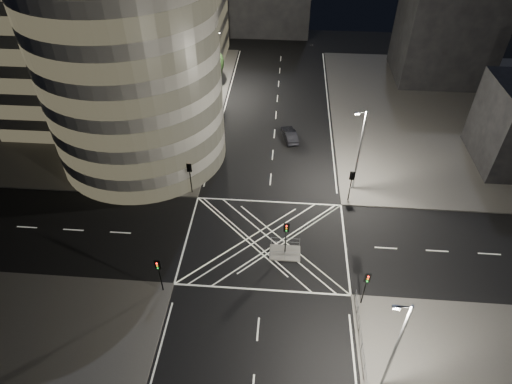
# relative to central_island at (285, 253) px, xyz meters

# --- Properties ---
(ground) EXTENTS (120.00, 120.00, 0.00)m
(ground) POSITION_rel_central_island_xyz_m (-2.00, 1.50, -0.07)
(ground) COLOR black
(ground) RESTS_ON ground
(sidewalk_far_left) EXTENTS (42.00, 42.00, 0.15)m
(sidewalk_far_left) POSITION_rel_central_island_xyz_m (-31.00, 28.50, 0.00)
(sidewalk_far_left) COLOR #575552
(sidewalk_far_left) RESTS_ON ground
(sidewalk_far_right) EXTENTS (42.00, 42.00, 0.15)m
(sidewalk_far_right) POSITION_rel_central_island_xyz_m (27.00, 28.50, 0.00)
(sidewalk_far_right) COLOR #575552
(sidewalk_far_right) RESTS_ON ground
(central_island) EXTENTS (3.00, 2.00, 0.15)m
(central_island) POSITION_rel_central_island_xyz_m (0.00, 0.00, 0.00)
(central_island) COLOR slate
(central_island) RESTS_ON ground
(office_tower_curved) EXTENTS (30.00, 29.00, 27.20)m
(office_tower_curved) POSITION_rel_central_island_xyz_m (-22.74, 20.24, 12.58)
(office_tower_curved) COLOR #9A9791
(office_tower_curved) RESTS_ON sidewalk_far_left
(building_right_far) EXTENTS (14.00, 12.00, 15.00)m
(building_right_far) POSITION_rel_central_island_xyz_m (24.00, 41.50, 7.58)
(building_right_far) COLOR black
(building_right_far) RESTS_ON sidewalk_far_right
(tree_a) EXTENTS (4.08, 4.08, 6.35)m
(tree_a) POSITION_rel_central_island_xyz_m (-12.50, 10.50, 4.07)
(tree_a) COLOR black
(tree_a) RESTS_ON sidewalk_far_left
(tree_b) EXTENTS (4.12, 4.12, 6.68)m
(tree_b) POSITION_rel_central_island_xyz_m (-12.50, 16.50, 4.37)
(tree_b) COLOR black
(tree_b) RESTS_ON sidewalk_far_left
(tree_c) EXTENTS (4.30, 4.30, 6.76)m
(tree_c) POSITION_rel_central_island_xyz_m (-12.50, 22.50, 4.35)
(tree_c) COLOR black
(tree_c) RESTS_ON sidewalk_far_left
(tree_d) EXTENTS (5.12, 5.12, 7.99)m
(tree_d) POSITION_rel_central_island_xyz_m (-12.50, 28.50, 5.12)
(tree_d) COLOR black
(tree_d) RESTS_ON sidewalk_far_left
(tree_e) EXTENTS (3.95, 3.95, 6.25)m
(tree_e) POSITION_rel_central_island_xyz_m (-12.50, 34.50, 4.04)
(tree_e) COLOR black
(tree_e) RESTS_ON sidewalk_far_left
(traffic_signal_fl) EXTENTS (0.55, 0.22, 4.00)m
(traffic_signal_fl) POSITION_rel_central_island_xyz_m (-10.80, 8.30, 2.84)
(traffic_signal_fl) COLOR black
(traffic_signal_fl) RESTS_ON sidewalk_far_left
(traffic_signal_nl) EXTENTS (0.55, 0.22, 4.00)m
(traffic_signal_nl) POSITION_rel_central_island_xyz_m (-10.80, -5.30, 2.84)
(traffic_signal_nl) COLOR black
(traffic_signal_nl) RESTS_ON sidewalk_near_left
(traffic_signal_fr) EXTENTS (0.55, 0.22, 4.00)m
(traffic_signal_fr) POSITION_rel_central_island_xyz_m (6.80, 8.30, 2.84)
(traffic_signal_fr) COLOR black
(traffic_signal_fr) RESTS_ON sidewalk_far_right
(traffic_signal_nr) EXTENTS (0.55, 0.22, 4.00)m
(traffic_signal_nr) POSITION_rel_central_island_xyz_m (6.80, -5.30, 2.84)
(traffic_signal_nr) COLOR black
(traffic_signal_nr) RESTS_ON sidewalk_near_right
(traffic_signal_island) EXTENTS (0.55, 0.22, 4.00)m
(traffic_signal_island) POSITION_rel_central_island_xyz_m (0.00, 0.00, 2.84)
(traffic_signal_island) COLOR black
(traffic_signal_island) RESTS_ON central_island
(street_lamp_left_near) EXTENTS (1.25, 0.25, 10.00)m
(street_lamp_left_near) POSITION_rel_central_island_xyz_m (-11.44, 13.50, 5.47)
(street_lamp_left_near) COLOR slate
(street_lamp_left_near) RESTS_ON sidewalk_far_left
(street_lamp_left_far) EXTENTS (1.25, 0.25, 10.00)m
(street_lamp_left_far) POSITION_rel_central_island_xyz_m (-11.44, 31.50, 5.47)
(street_lamp_left_far) COLOR slate
(street_lamp_left_far) RESTS_ON sidewalk_far_left
(street_lamp_right_far) EXTENTS (1.25, 0.25, 10.00)m
(street_lamp_right_far) POSITION_rel_central_island_xyz_m (7.44, 10.50, 5.47)
(street_lamp_right_far) COLOR slate
(street_lamp_right_far) RESTS_ON sidewalk_far_right
(street_lamp_right_near) EXTENTS (1.25, 0.25, 10.00)m
(street_lamp_right_near) POSITION_rel_central_island_xyz_m (7.44, -12.50, 5.47)
(street_lamp_right_near) COLOR slate
(street_lamp_right_near) RESTS_ON sidewalk_near_right
(railing_near_right) EXTENTS (0.06, 11.70, 1.10)m
(railing_near_right) POSITION_rel_central_island_xyz_m (6.30, -10.65, 0.62)
(railing_near_right) COLOR slate
(railing_near_right) RESTS_ON sidewalk_near_right
(railing_island_south) EXTENTS (2.80, 0.06, 1.10)m
(railing_island_south) POSITION_rel_central_island_xyz_m (0.00, -0.90, 0.62)
(railing_island_south) COLOR slate
(railing_island_south) RESTS_ON central_island
(railing_island_north) EXTENTS (2.80, 0.06, 1.10)m
(railing_island_north) POSITION_rel_central_island_xyz_m (0.00, 0.90, 0.62)
(railing_island_north) COLOR slate
(railing_island_north) RESTS_ON central_island
(sedan) EXTENTS (2.57, 4.54, 1.42)m
(sedan) POSITION_rel_central_island_xyz_m (0.06, 20.26, 0.63)
(sedan) COLOR black
(sedan) RESTS_ON ground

